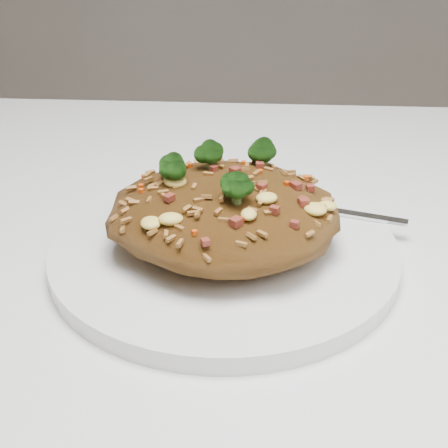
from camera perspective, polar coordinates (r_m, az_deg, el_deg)
The scene contains 4 objects.
dining_table at distance 0.52m, azimuth -13.77°, elevation -12.85°, with size 1.20×0.80×0.75m.
plate at distance 0.47m, azimuth -0.00°, elevation -2.36°, with size 0.26×0.26×0.01m, color white.
fried_rice at distance 0.45m, azimuth 0.02°, elevation 1.92°, with size 0.17×0.15×0.07m.
fork at distance 0.51m, azimuth 8.38°, elevation 1.43°, with size 0.16×0.06×0.00m.
Camera 1 is at (0.14, -0.37, 1.00)m, focal length 50.00 mm.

